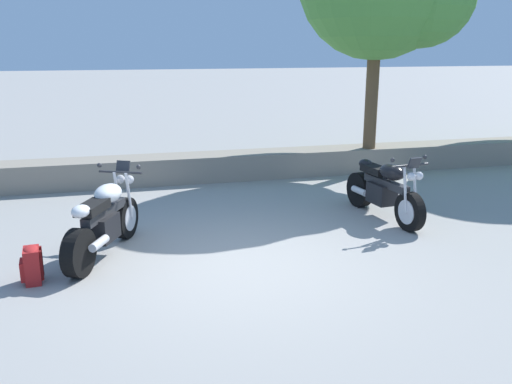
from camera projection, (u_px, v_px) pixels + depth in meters
name	position (u px, v px, depth m)	size (l,w,h in m)	color
ground_plane	(239.00, 265.00, 7.17)	(120.00, 120.00, 0.00)	gray
stone_wall	(190.00, 168.00, 11.59)	(36.00, 0.80, 0.55)	gray
motorcycle_white_near_left	(104.00, 221.00, 7.42)	(1.09, 1.94, 1.18)	black
motorcycle_black_centre	(384.00, 190.00, 9.00)	(0.71, 2.06, 1.18)	black
rider_backpack	(32.00, 264.00, 6.58)	(0.28, 0.32, 0.47)	#A31E1E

